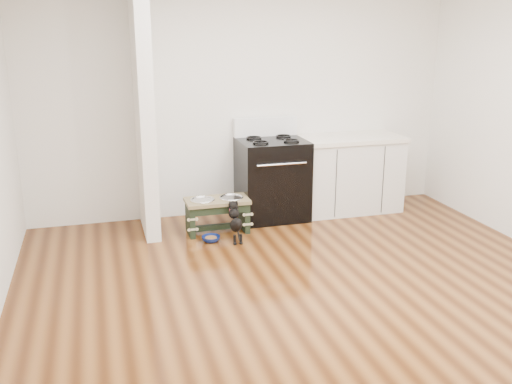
# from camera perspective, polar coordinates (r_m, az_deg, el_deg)

# --- Properties ---
(ground) EXTENTS (5.00, 5.00, 0.00)m
(ground) POSITION_cam_1_polar(r_m,az_deg,el_deg) (4.79, 6.55, -10.80)
(ground) COLOR #401F0B
(ground) RESTS_ON ground
(room_shell) EXTENTS (5.00, 5.00, 5.00)m
(room_shell) POSITION_cam_1_polar(r_m,az_deg,el_deg) (4.30, 7.25, 8.79)
(room_shell) COLOR silver
(room_shell) RESTS_ON ground
(partition_wall) EXTENTS (0.15, 0.80, 2.70)m
(partition_wall) POSITION_cam_1_polar(r_m,az_deg,el_deg) (6.10, -11.16, 8.26)
(partition_wall) COLOR silver
(partition_wall) RESTS_ON ground
(oven_range) EXTENTS (0.76, 0.69, 1.14)m
(oven_range) POSITION_cam_1_polar(r_m,az_deg,el_deg) (6.60, 1.61, 1.44)
(oven_range) COLOR black
(oven_range) RESTS_ON ground
(cabinet_run) EXTENTS (1.24, 0.64, 0.91)m
(cabinet_run) POSITION_cam_1_polar(r_m,az_deg,el_deg) (6.97, 9.27, 1.83)
(cabinet_run) COLOR silver
(cabinet_run) RESTS_ON ground
(dog_feeder) EXTENTS (0.68, 0.36, 0.39)m
(dog_feeder) POSITION_cam_1_polar(r_m,az_deg,el_deg) (6.18, -3.89, -1.68)
(dog_feeder) COLOR black
(dog_feeder) RESTS_ON ground
(puppy) EXTENTS (0.12, 0.35, 0.42)m
(puppy) POSITION_cam_1_polar(r_m,az_deg,el_deg) (5.93, -2.09, -2.84)
(puppy) COLOR black
(puppy) RESTS_ON ground
(floor_bowl) EXTENTS (0.25, 0.25, 0.06)m
(floor_bowl) POSITION_cam_1_polar(r_m,az_deg,el_deg) (5.99, -4.53, -4.69)
(floor_bowl) COLOR #0B1953
(floor_bowl) RESTS_ON ground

